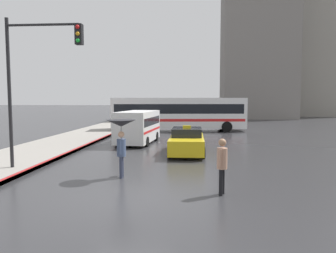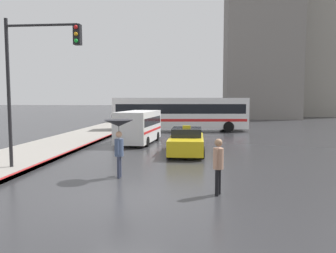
# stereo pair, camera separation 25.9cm
# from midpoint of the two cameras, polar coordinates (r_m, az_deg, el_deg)

# --- Properties ---
(ground_plane) EXTENTS (300.00, 300.00, 0.00)m
(ground_plane) POSITION_cam_midpoint_polar(r_m,az_deg,el_deg) (10.10, -7.70, -12.40)
(ground_plane) COLOR #2D2D30
(taxi) EXTENTS (1.91, 4.44, 1.55)m
(taxi) POSITION_cam_midpoint_polar(r_m,az_deg,el_deg) (17.94, 2.88, -2.65)
(taxi) COLOR gold
(taxi) RESTS_ON ground_plane
(ambulance_van) EXTENTS (2.46, 5.19, 2.16)m
(ambulance_van) POSITION_cam_midpoint_polar(r_m,az_deg,el_deg) (22.19, -5.59, 0.19)
(ambulance_van) COLOR silver
(ambulance_van) RESTS_ON ground_plane
(city_bus) EXTENTS (12.51, 3.73, 3.09)m
(city_bus) POSITION_cam_midpoint_polar(r_m,az_deg,el_deg) (30.61, 1.60, 2.44)
(city_bus) COLOR silver
(city_bus) RESTS_ON ground_plane
(pedestrian_with_umbrella) EXTENTS (1.11, 1.11, 2.20)m
(pedestrian_with_umbrella) POSITION_cam_midpoint_polar(r_m,az_deg,el_deg) (12.42, -8.76, -0.79)
(pedestrian_with_umbrella) COLOR #2D3347
(pedestrian_with_umbrella) RESTS_ON ground_plane
(pedestrian_man) EXTENTS (0.41, 0.47, 1.76)m
(pedestrian_man) POSITION_cam_midpoint_polar(r_m,az_deg,el_deg) (10.29, 8.68, -6.03)
(pedestrian_man) COLOR black
(pedestrian_man) RESTS_ON ground_plane
(traffic_light) EXTENTS (3.17, 0.38, 6.22)m
(traffic_light) POSITION_cam_midpoint_polar(r_m,az_deg,el_deg) (14.38, -22.45, 9.57)
(traffic_light) COLOR black
(traffic_light) RESTS_ON ground_plane
(building_tower_near) EXTENTS (10.82, 8.65, 23.94)m
(building_tower_near) POSITION_cam_midpoint_polar(r_m,az_deg,el_deg) (54.27, 15.21, 14.16)
(building_tower_near) COLOR gray
(building_tower_near) RESTS_ON ground_plane
(building_tower_far) EXTENTS (13.34, 9.26, 38.52)m
(building_tower_far) POSITION_cam_midpoint_polar(r_m,az_deg,el_deg) (66.49, 22.97, 18.60)
(building_tower_far) COLOR gray
(building_tower_far) RESTS_ON ground_plane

